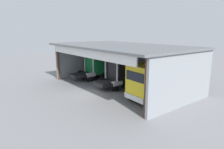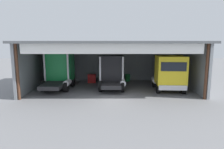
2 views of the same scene
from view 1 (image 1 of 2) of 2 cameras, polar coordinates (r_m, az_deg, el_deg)
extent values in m
plane|color=slate|center=(21.03, -6.64, -5.39)|extent=(80.00, 80.00, 0.00)
cube|color=gray|center=(26.00, 9.97, 3.13)|extent=(15.89, 0.24, 4.60)
cube|color=gray|center=(29.40, -7.53, 4.25)|extent=(0.24, 8.76, 4.60)
cube|color=gray|center=(17.83, 19.39, -1.56)|extent=(0.24, 8.76, 4.60)
cube|color=slate|center=(22.46, 1.98, 8.06)|extent=(16.49, 9.44, 0.20)
cylinder|color=#4C2D1E|center=(27.30, -14.94, 3.33)|extent=(0.24, 0.24, 4.60)
cylinder|color=#4C2D1E|center=(14.70, 9.51, -3.89)|extent=(0.24, 0.24, 4.60)
cube|color=white|center=(20.02, -7.60, 6.15)|extent=(14.30, 0.12, 0.90)
cube|color=#197F3D|center=(27.41, -4.19, 3.62)|extent=(2.66, 2.38, 2.92)
cube|color=black|center=(27.94, -2.18, 4.87)|extent=(2.17, 0.17, 0.88)
cube|color=silver|center=(28.30, -2.10, 0.71)|extent=(2.43, 0.28, 0.44)
cube|color=#232326|center=(26.74, -7.77, -0.01)|extent=(2.09, 3.68, 0.36)
cylinder|color=silver|center=(27.82, -7.67, 3.35)|extent=(0.18, 0.18, 3.11)
cylinder|color=silver|center=(25.82, -5.30, 2.72)|extent=(0.18, 0.18, 3.11)
cylinder|color=silver|center=(25.86, -6.01, -0.12)|extent=(0.62, 1.23, 0.56)
cylinder|color=black|center=(28.89, -4.52, 0.62)|extent=(0.35, 1.08, 1.06)
cylinder|color=black|center=(27.02, -2.08, -0.17)|extent=(0.35, 1.08, 1.06)
cylinder|color=black|center=(27.77, -8.84, 0.03)|extent=(0.35, 1.08, 1.06)
cylinder|color=black|center=(25.81, -6.60, -0.84)|extent=(0.35, 1.08, 1.06)
cube|color=black|center=(22.94, 2.28, 1.51)|extent=(2.46, 2.26, 2.58)
cube|color=black|center=(23.57, 4.42, 2.89)|extent=(2.04, 0.11, 0.78)
cube|color=silver|center=(23.95, 4.40, -1.46)|extent=(2.29, 0.21, 0.44)
cube|color=#232326|center=(22.31, -0.91, -2.38)|extent=(1.87, 2.91, 0.36)
cylinder|color=silver|center=(23.08, -1.83, 1.21)|extent=(0.18, 0.18, 2.79)
cylinder|color=silver|center=(21.37, 1.47, 0.31)|extent=(0.18, 0.18, 2.79)
cylinder|color=silver|center=(21.61, 1.41, -2.53)|extent=(0.59, 1.21, 0.56)
cylinder|color=black|center=(24.34, 1.51, -1.57)|extent=(0.33, 1.07, 1.06)
cylinder|color=black|center=(22.77, 4.77, -2.58)|extent=(0.33, 1.07, 1.06)
cylinder|color=black|center=(23.19, -2.43, -2.28)|extent=(0.33, 1.07, 1.06)
cylinder|color=black|center=(21.54, 0.72, -3.41)|extent=(0.33, 1.07, 1.06)
cube|color=yellow|center=(17.90, 9.33, -1.55)|extent=(2.74, 2.53, 2.63)
cube|color=black|center=(17.01, 6.43, -0.60)|extent=(2.20, 0.20, 0.79)
cube|color=silver|center=(17.50, 6.21, -6.60)|extent=(2.47, 0.32, 0.44)
cube|color=#232326|center=(19.63, 13.38, -4.67)|extent=(2.17, 3.69, 0.36)
cylinder|color=silver|center=(18.15, 14.90, -2.64)|extent=(0.18, 0.18, 2.50)
cylinder|color=silver|center=(19.70, 9.79, -1.24)|extent=(0.18, 0.18, 2.50)
cylinder|color=silver|center=(20.16, 10.37, -3.74)|extent=(0.63, 1.23, 0.56)
cylinder|color=black|center=(17.25, 10.63, -7.56)|extent=(0.37, 1.14, 1.12)
cylinder|color=black|center=(18.84, 5.70, -5.69)|extent=(0.37, 1.14, 1.12)
cylinder|color=black|center=(18.97, 15.91, -5.98)|extent=(0.37, 1.14, 1.12)
cylinder|color=black|center=(20.43, 10.98, -4.42)|extent=(0.37, 1.14, 1.12)
cylinder|color=#197233|center=(24.41, 11.55, -2.01)|extent=(0.58, 0.58, 0.86)
cube|color=red|center=(26.73, 3.62, -0.39)|extent=(0.90, 0.60, 1.00)
camera|label=2|loc=(18.38, -56.47, 2.03)|focal=32.71mm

